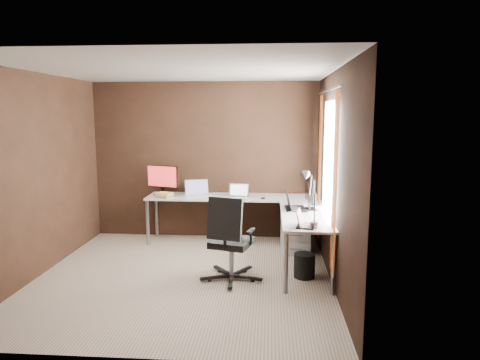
% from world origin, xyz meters
% --- Properties ---
extents(room, '(3.60, 3.60, 2.50)m').
position_xyz_m(room, '(0.34, 0.07, 1.28)').
color(room, beige).
rests_on(room, ground).
extents(desk, '(2.65, 2.25, 0.73)m').
position_xyz_m(desk, '(0.84, 1.04, 0.68)').
color(desk, white).
rests_on(desk, ground).
extents(drawer_pedestal, '(0.42, 0.50, 0.60)m').
position_xyz_m(drawer_pedestal, '(1.43, 1.15, 0.30)').
color(drawer_pedestal, white).
rests_on(drawer_pedestal, ground).
extents(monitor_left, '(0.52, 0.22, 0.47)m').
position_xyz_m(monitor_left, '(-0.64, 1.53, 0.99)').
color(monitor_left, black).
rests_on(monitor_left, desk).
extents(monitor_right, '(0.15, 0.54, 0.44)m').
position_xyz_m(monitor_right, '(1.58, 0.65, 0.98)').
color(monitor_right, black).
rests_on(monitor_right, desk).
extents(laptop_white, '(0.42, 0.36, 0.24)m').
position_xyz_m(laptop_white, '(-0.08, 1.50, 0.78)').
color(laptop_white, white).
rests_on(laptop_white, desk).
extents(laptop_silver, '(0.33, 0.25, 0.21)m').
position_xyz_m(laptop_silver, '(0.57, 1.40, 0.78)').
color(laptop_silver, silver).
rests_on(laptop_silver, desk).
extents(laptop_black_big, '(0.30, 0.40, 0.26)m').
position_xyz_m(laptop_black_big, '(1.36, 0.65, 0.79)').
color(laptop_black_big, black).
rests_on(laptop_black_big, desk).
extents(laptop_black_small, '(0.25, 0.31, 0.19)m').
position_xyz_m(laptop_black_small, '(1.44, -0.23, 0.77)').
color(laptop_black_small, black).
rests_on(laptop_black_small, desk).
extents(book_stack, '(0.30, 0.28, 0.08)m').
position_xyz_m(book_stack, '(-0.56, 1.34, 0.77)').
color(book_stack, tan).
rests_on(book_stack, desk).
extents(mouse_left, '(0.09, 0.07, 0.03)m').
position_xyz_m(mouse_left, '(-0.51, 1.30, 0.75)').
color(mouse_left, black).
rests_on(mouse_left, desk).
extents(mouse_corner, '(0.09, 0.07, 0.03)m').
position_xyz_m(mouse_corner, '(0.95, 1.30, 0.75)').
color(mouse_corner, black).
rests_on(mouse_corner, desk).
extents(desk_lamp, '(0.20, 0.23, 0.64)m').
position_xyz_m(desk_lamp, '(1.49, -0.21, 1.13)').
color(desk_lamp, slate).
rests_on(desk_lamp, desk).
extents(office_chair, '(0.59, 0.61, 1.05)m').
position_xyz_m(office_chair, '(0.59, -0.07, 0.31)').
color(office_chair, black).
rests_on(office_chair, ground).
extents(wastebasket, '(0.30, 0.30, 0.30)m').
position_xyz_m(wastebasket, '(1.49, 0.09, 0.15)').
color(wastebasket, black).
rests_on(wastebasket, ground).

